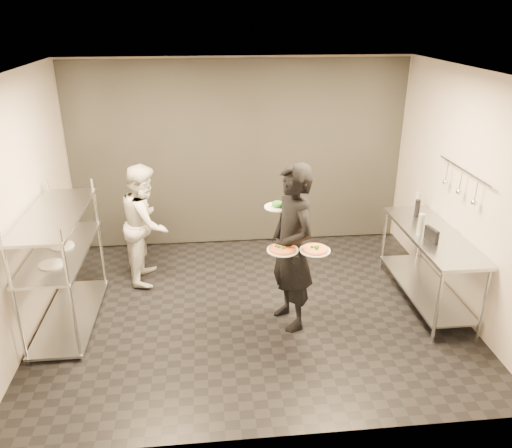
{
  "coord_description": "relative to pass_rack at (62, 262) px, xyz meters",
  "views": [
    {
      "loc": [
        -0.48,
        -5.18,
        3.39
      ],
      "look_at": [
        0.06,
        0.09,
        1.1
      ],
      "focal_mm": 35.0,
      "sensor_mm": 36.0,
      "label": 1
    }
  ],
  "objects": [
    {
      "name": "room_shell",
      "position": [
        2.15,
        1.18,
        0.63
      ],
      "size": [
        5.0,
        4.0,
        2.8
      ],
      "color": "black",
      "rests_on": "ground"
    },
    {
      "name": "pass_rack",
      "position": [
        0.0,
        0.0,
        0.0
      ],
      "size": [
        0.6,
        1.6,
        1.5
      ],
      "color": "silver",
      "rests_on": "ground"
    },
    {
      "name": "prep_counter",
      "position": [
        4.33,
        0.0,
        -0.14
      ],
      "size": [
        0.6,
        1.8,
        0.92
      ],
      "color": "silver",
      "rests_on": "ground"
    },
    {
      "name": "utensil_rail",
      "position": [
        4.58,
        0.0,
        0.78
      ],
      "size": [
        0.07,
        1.2,
        0.31
      ],
      "color": "silver",
      "rests_on": "room_shell"
    },
    {
      "name": "waiter",
      "position": [
        2.57,
        -0.3,
        0.19
      ],
      "size": [
        0.67,
        0.81,
        1.92
      ],
      "primitive_type": "imported",
      "rotation": [
        0.0,
        0.0,
        -1.24
      ],
      "color": "black",
      "rests_on": "ground"
    },
    {
      "name": "chef",
      "position": [
        0.84,
        0.95,
        0.03
      ],
      "size": [
        0.65,
        0.81,
        1.6
      ],
      "primitive_type": "imported",
      "rotation": [
        0.0,
        0.0,
        1.52
      ],
      "color": "silver",
      "rests_on": "ground"
    },
    {
      "name": "pizza_plate_near",
      "position": [
        2.43,
        -0.52,
        0.3
      ],
      "size": [
        0.33,
        0.33,
        0.05
      ],
      "color": "white",
      "rests_on": "waiter"
    },
    {
      "name": "pizza_plate_far",
      "position": [
        2.76,
        -0.57,
        0.3
      ],
      "size": [
        0.32,
        0.32,
        0.05
      ],
      "color": "white",
      "rests_on": "waiter"
    },
    {
      "name": "salad_plate",
      "position": [
        2.44,
        -0.04,
        0.6
      ],
      "size": [
        0.3,
        0.3,
        0.07
      ],
      "color": "white",
      "rests_on": "waiter"
    },
    {
      "name": "pos_monitor",
      "position": [
        4.21,
        -0.2,
        0.23
      ],
      "size": [
        0.08,
        0.23,
        0.16
      ],
      "primitive_type": "cube",
      "rotation": [
        0.0,
        0.0,
        0.18
      ],
      "color": "black",
      "rests_on": "prep_counter"
    },
    {
      "name": "bottle_green",
      "position": [
        4.16,
        -0.01,
        0.28
      ],
      "size": [
        0.07,
        0.07,
        0.26
      ],
      "primitive_type": "cylinder",
      "color": "gray",
      "rests_on": "prep_counter"
    },
    {
      "name": "bottle_clear",
      "position": [
        4.45,
        0.8,
        0.27
      ],
      "size": [
        0.07,
        0.07,
        0.23
      ],
      "primitive_type": "cylinder",
      "color": "gray",
      "rests_on": "prep_counter"
    },
    {
      "name": "bottle_dark",
      "position": [
        4.34,
        0.53,
        0.27
      ],
      "size": [
        0.07,
        0.07,
        0.23
      ],
      "primitive_type": "cylinder",
      "color": "black",
      "rests_on": "prep_counter"
    }
  ]
}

